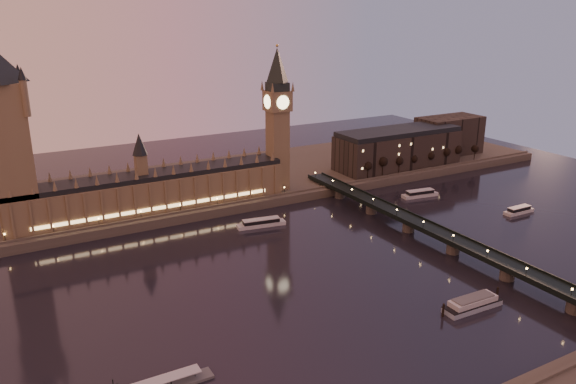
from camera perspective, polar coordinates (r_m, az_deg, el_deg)
name	(u,v)px	position (r m, az deg, el deg)	size (l,w,h in m)	color
ground	(297,275)	(296.53, 0.90, -8.45)	(700.00, 700.00, 0.00)	black
far_embankment	(225,182)	(446.12, -6.43, 1.04)	(560.00, 130.00, 6.00)	#423D35
palace_of_westminster	(152,187)	(379.08, -13.67, 0.54)	(180.00, 26.62, 52.00)	brown
victoria_tower	(7,133)	(356.85, -26.63, 5.38)	(31.68, 31.68, 118.00)	brown
big_ben	(277,111)	(403.37, -1.08, 8.25)	(17.68, 17.68, 104.00)	brown
westminster_bridge	(430,233)	(345.61, 14.19, -4.07)	(13.20, 260.00, 15.30)	black
city_block	(415,143)	(500.01, 12.82, 4.83)	(155.00, 45.00, 34.00)	black
bare_tree_0	(367,166)	(442.33, 8.01, 2.64)	(6.82, 6.82, 13.88)	black
bare_tree_1	(384,163)	(452.31, 9.70, 2.89)	(6.82, 6.82, 13.88)	black
bare_tree_2	(400,161)	(462.67, 11.30, 3.14)	(6.82, 6.82, 13.88)	black
bare_tree_3	(416,158)	(473.38, 12.84, 3.37)	(6.82, 6.82, 13.88)	black
bare_tree_4	(431,156)	(484.43, 14.31, 3.59)	(6.82, 6.82, 13.88)	black
bare_tree_5	(446,153)	(495.78, 15.72, 3.80)	(6.82, 6.82, 13.88)	black
bare_tree_6	(460,151)	(507.43, 17.06, 3.99)	(6.82, 6.82, 13.88)	black
bare_tree_7	(474,149)	(519.34, 18.34, 4.18)	(6.82, 6.82, 13.88)	black
cruise_boat_a	(261,223)	(360.34, -2.74, -3.15)	(32.29, 11.67, 5.06)	silver
cruise_boat_b	(420,194)	(428.03, 13.26, -0.17)	(28.80, 10.92, 5.19)	silver
cruise_boat_c	(519,210)	(414.19, 22.42, -1.72)	(23.44, 6.43, 4.68)	silver
moored_barge	(473,303)	(278.17, 18.24, -10.69)	(35.01, 9.20, 6.42)	#98ABC2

